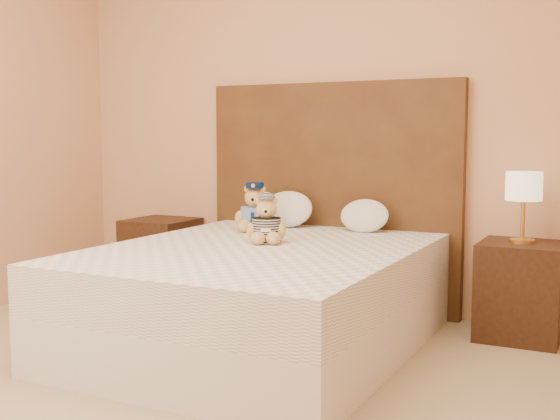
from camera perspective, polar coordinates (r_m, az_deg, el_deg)
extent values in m
cube|color=tan|center=(4.72, 4.47, 8.46)|extent=(4.00, 0.04, 2.70)
cube|color=white|center=(3.89, -1.65, -8.84)|extent=(1.60, 2.00, 0.30)
cube|color=white|center=(3.83, -1.66, -4.86)|extent=(1.60, 2.00, 0.25)
cube|color=#523718|center=(4.69, 4.22, 1.14)|extent=(1.75, 0.08, 1.50)
cube|color=#3A2012|center=(5.19, -9.62, -3.76)|extent=(0.45, 0.45, 0.55)
cube|color=#3A2012|center=(4.23, 18.94, -6.21)|extent=(0.45, 0.45, 0.55)
cylinder|color=gold|center=(4.18, 19.07, -2.39)|extent=(0.14, 0.14, 0.02)
cylinder|color=gold|center=(4.17, 19.13, -0.62)|extent=(0.02, 0.02, 0.26)
cylinder|color=beige|center=(4.15, 19.22, 1.85)|extent=(0.20, 0.20, 0.16)
ellipsoid|color=white|center=(4.64, 0.56, 0.21)|extent=(0.37, 0.24, 0.26)
ellipsoid|color=white|center=(4.43, 6.88, -0.33)|extent=(0.32, 0.20, 0.22)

